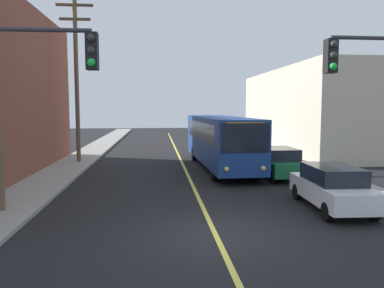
{
  "coord_description": "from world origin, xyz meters",
  "views": [
    {
      "loc": [
        -1.72,
        -10.89,
        3.77
      ],
      "look_at": [
        0.0,
        7.47,
        2.0
      ],
      "focal_mm": 35.36,
      "sensor_mm": 36.0,
      "label": 1
    }
  ],
  "objects": [
    {
      "name": "city_bus",
      "position": [
        2.2,
        12.43,
        1.82
      ],
      "size": [
        2.99,
        12.23,
        3.2
      ],
      "color": "navy",
      "rests_on": "ground"
    },
    {
      "name": "parked_car_blue",
      "position": [
        4.86,
        16.54,
        0.84
      ],
      "size": [
        1.84,
        4.41,
        1.62
      ],
      "color": "navy",
      "rests_on": "ground"
    },
    {
      "name": "building_right_warehouse",
      "position": [
        14.49,
        21.86,
        3.52
      ],
      "size": [
        12.0,
        20.02,
        7.05
      ],
      "color": "beige",
      "rests_on": "ground"
    },
    {
      "name": "parked_car_green",
      "position": [
        4.85,
        8.82,
        0.84
      ],
      "size": [
        1.82,
        4.4,
        1.62
      ],
      "color": "#196038",
      "rests_on": "ground"
    },
    {
      "name": "sidewalk_right",
      "position": [
        7.25,
        10.0,
        0.07
      ],
      "size": [
        2.5,
        90.0,
        0.15
      ],
      "primitive_type": "cube",
      "color": "gray",
      "rests_on": "ground"
    },
    {
      "name": "sidewalk_left",
      "position": [
        -7.25,
        10.0,
        0.07
      ],
      "size": [
        2.5,
        90.0,
        0.15
      ],
      "primitive_type": "cube",
      "color": "gray",
      "rests_on": "ground"
    },
    {
      "name": "parked_car_white",
      "position": [
        4.78,
        2.4,
        0.84
      ],
      "size": [
        1.95,
        4.46,
        1.62
      ],
      "color": "silver",
      "rests_on": "ground"
    },
    {
      "name": "lane_stripe_center",
      "position": [
        0.0,
        15.0,
        0.01
      ],
      "size": [
        0.16,
        60.0,
        0.01
      ],
      "primitive_type": "cube",
      "color": "#D8CC4C",
      "rests_on": "ground"
    },
    {
      "name": "traffic_signal_left_corner",
      "position": [
        -5.41,
        -0.24,
        4.3
      ],
      "size": [
        3.75,
        0.48,
        6.0
      ],
      "color": "#2D2D33",
      "rests_on": "sidewalk_left"
    },
    {
      "name": "ground_plane",
      "position": [
        0.0,
        0.0,
        0.0
      ],
      "size": [
        120.0,
        120.0,
        0.0
      ],
      "primitive_type": "plane",
      "color": "black"
    },
    {
      "name": "utility_pole_mid",
      "position": [
        -7.01,
        15.19,
        6.13
      ],
      "size": [
        2.4,
        0.28,
        10.93
      ],
      "color": "brown",
      "rests_on": "sidewalk_left"
    }
  ]
}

